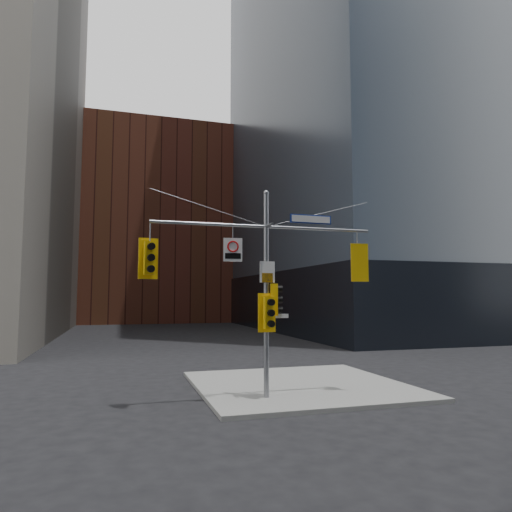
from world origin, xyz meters
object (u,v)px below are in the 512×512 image
street_sign_blade (311,219)px  regulatory_sign_arm (233,249)px  traffic_light_pole_side (275,300)px  traffic_light_pole_front (269,313)px  signal_assembly (266,272)px  traffic_light_east_arm (358,263)px  traffic_light_west_arm (149,258)px

street_sign_blade → regulatory_sign_arm: size_ratio=1.98×
traffic_light_pole_side → traffic_light_pole_front: traffic_light_pole_side is taller
signal_assembly → traffic_light_east_arm: signal_assembly is taller
signal_assembly → traffic_light_east_arm: bearing=0.0°
traffic_light_east_arm → traffic_light_pole_front: traffic_light_east_arm is taller
traffic_light_west_arm → traffic_light_east_arm: 7.53m
signal_assembly → regulatory_sign_arm: bearing=-179.0°
traffic_light_west_arm → traffic_light_east_arm: size_ratio=0.96×
traffic_light_pole_side → regulatory_sign_arm: (-1.53, -0.02, 1.72)m
traffic_light_west_arm → regulatory_sign_arm: regulatory_sign_arm is taller
traffic_light_east_arm → regulatory_sign_arm: regulatory_sign_arm is taller
street_sign_blade → traffic_light_east_arm: bearing=-1.5°
signal_assembly → traffic_light_pole_side: size_ratio=7.23×
signal_assembly → traffic_light_west_arm: (-3.97, 0.01, 0.38)m
traffic_light_east_arm → regulatory_sign_arm: size_ratio=1.74×
regulatory_sign_arm → signal_assembly: bearing=6.7°
traffic_light_pole_side → regulatory_sign_arm: bearing=105.0°
traffic_light_west_arm → signal_assembly: bearing=-10.5°
street_sign_blade → regulatory_sign_arm: bearing=179.1°
traffic_light_pole_front → street_sign_blade: (1.70, 0.27, 3.34)m
traffic_light_pole_side → traffic_light_pole_front: (-0.33, -0.26, -0.45)m
traffic_light_pole_front → street_sign_blade: size_ratio=0.83×
signal_assembly → street_sign_blade: bearing=0.1°
traffic_light_east_arm → traffic_light_pole_front: (-3.56, -0.27, -1.79)m
traffic_light_pole_side → street_sign_blade: 3.21m
signal_assembly → street_sign_blade: size_ratio=5.00×
traffic_light_west_arm → regulatory_sign_arm: bearing=-11.0°
traffic_light_east_arm → regulatory_sign_arm: bearing=6.2°
traffic_light_pole_side → street_sign_blade: (1.38, 0.01, 2.90)m
street_sign_blade → traffic_light_pole_side: bearing=178.9°
traffic_light_west_arm → street_sign_blade: bearing=-10.4°
traffic_light_pole_front → regulatory_sign_arm: bearing=163.7°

